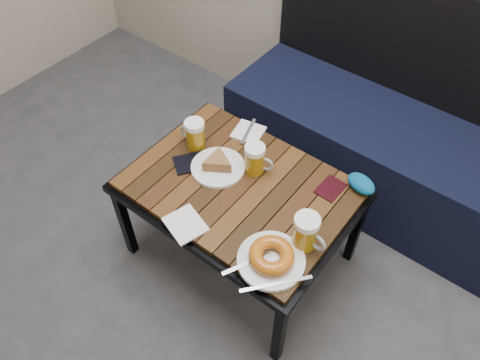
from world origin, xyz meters
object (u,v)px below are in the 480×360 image
Objects in this scene: bench at (380,146)px; knit_pouch at (361,184)px; beer_mug_centre at (255,159)px; passport_navy at (192,162)px; beer_mug_left at (195,134)px; plate_bagel at (271,258)px; plate_pie at (218,165)px; passport_burgundy at (331,188)px; beer_mug_right at (306,232)px; cafe_table at (240,192)px.

knit_pouch is at bearing -77.85° from bench.
beer_mug_centre is 0.25m from passport_navy.
plate_bagel is (0.55, -0.25, -0.04)m from beer_mug_left.
plate_pie reaches higher than passport_navy.
plate_bagel is at bearing -86.66° from passport_burgundy.
plate_bagel is 0.52m from passport_navy.
beer_mug_left is 1.09× the size of knit_pouch.
beer_mug_centre is at bearing 158.03° from beer_mug_right.
passport_navy is (-0.49, 0.17, -0.02)m from plate_bagel.
beer_mug_right is 0.14m from plate_bagel.
beer_mug_left is at bearing 155.17° from plate_bagel.
passport_navy is (-0.10, -0.04, -0.02)m from plate_pie.
plate_pie is at bearing -153.10° from passport_burgundy.
passport_navy is at bearing -153.59° from knit_pouch.
knit_pouch is (0.63, 0.20, -0.04)m from beer_mug_left.
cafe_table is 6.71× the size of beer_mug_left.
plate_bagel is at bearing -99.85° from knit_pouch.
knit_pouch is at bearing 61.43° from passport_navy.
passport_burgundy is (0.49, 0.22, -0.00)m from passport_navy.
bench is 10.22× the size of beer_mug_right.
knit_pouch reaches higher than passport_burgundy.
passport_navy is at bearing -168.05° from beer_mug_centre.
beer_mug_left is at bearing 172.71° from beer_mug_right.
plate_pie is at bearing 56.64° from passport_navy.
cafe_table is 6.13× the size of beer_mug_right.
plate_bagel reaches higher than passport_burgundy.
cafe_table is 0.35m from beer_mug_right.
passport_burgundy is (0.28, 0.19, 0.05)m from cafe_table.
passport_navy is (-0.21, -0.03, 0.05)m from cafe_table.
beer_mug_left is 0.61m from beer_mug_right.
cafe_table is 0.29m from beer_mug_left.
beer_mug_centre is 0.46× the size of plate_bagel.
bench reaches higher than beer_mug_right.
knit_pouch is (0.36, 0.26, 0.07)m from cafe_table.
plate_bagel is at bearing -28.04° from plate_pie.
beer_mug_right reaches higher than cafe_table.
beer_mug_centre is at bearing 63.89° from passport_navy.
beer_mug_right is 1.00× the size of passport_navy.
passport_burgundy is (0.28, 0.10, -0.06)m from beer_mug_centre.
bench is 0.72m from beer_mug_centre.
plate_bagel is (0.02, -0.91, 0.22)m from bench.
bench is 10.19× the size of passport_navy.
beer_mug_centre is at bearing -157.95° from passport_burgundy.
beer_mug_right is at bearing 165.39° from beer_mug_left.
cafe_table is 0.14m from beer_mug_centre.
beer_mug_left is 1.13× the size of passport_burgundy.
beer_mug_centre is 0.37m from beer_mug_right.
beer_mug_right is at bearing -10.98° from plate_pie.
plate_pie is at bearing -152.65° from knit_pouch.
plate_pie is 0.45m from plate_bagel.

